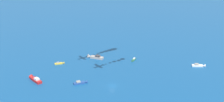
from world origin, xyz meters
The scene contains 7 objects.
ground_plane centered at (0.00, 0.00, 0.00)m, with size 2000.00×2000.00×0.00m, color navy.
motorboat_near_centre centered at (-0.30, 41.32, 0.77)m, with size 8.23×9.11×2.84m.
motorboat_far_port centered at (23.17, 34.95, 0.45)m, with size 3.84×5.75×1.65m.
motorboat_trailing centered at (0.17, 16.46, 0.56)m, with size 5.14×7.19×2.09m.
motorboat_ahead centered at (35.25, -7.61, 0.41)m, with size 5.46×2.57×1.54m.
motorboat_mid_cluster centered at (31.98, -46.19, 0.61)m, with size 2.66×7.88×2.25m.
motorboat_outer_ring_a centered at (35.00, 16.30, 0.79)m, with size 4.84×10.38×2.92m.
Camera 1 is at (-149.02, -22.84, 77.55)m, focal length 52.89 mm.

